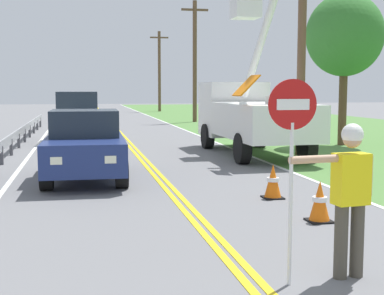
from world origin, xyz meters
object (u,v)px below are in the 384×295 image
Objects in this scene: stop_sign_paddle at (292,135)px; utility_pole_mid at (195,59)px; roadside_tree_verge at (345,36)px; oncoming_sedan_nearest at (85,146)px; utility_pole_near at (302,34)px; flagger_worker at (350,190)px; oncoming_suv_second at (78,116)px; utility_pole_far at (159,70)px; utility_bucket_truck at (249,112)px; traffic_cone_mid at (273,182)px; traffic_cone_lead at (320,202)px.

utility_pole_mid is at bearing 80.07° from stop_sign_paddle.
roadside_tree_verge reaches higher than stop_sign_paddle.
utility_pole_near reaches higher than oncoming_sedan_nearest.
oncoming_suv_second reaches higher than flagger_worker.
utility_pole_mid reaches higher than roadside_tree_verge.
roadside_tree_verge is at bearing 63.20° from flagger_worker.
stop_sign_paddle is at bearing -99.93° from utility_pole_mid.
utility_pole_far is 33.37m from roadside_tree_verge.
oncoming_suv_second is 0.60× the size of utility_pole_far.
utility_bucket_truck is at bearing -93.24° from utility_pole_far.
stop_sign_paddle reaches higher than flagger_worker.
traffic_cone_mid is (1.52, 4.69, -1.37)m from stop_sign_paddle.
traffic_cone_mid is (-1.87, -7.55, -1.08)m from utility_bucket_truck.
utility_pole_far reaches higher than roadside_tree_verge.
traffic_cone_lead is at bearing -94.83° from utility_pole_far.
roadside_tree_verge is at bearing 61.38° from traffic_cone_lead.
flagger_worker is at bearing -110.18° from utility_pole_near.
utility_pole_far is (7.77, 29.66, 3.01)m from oncoming_suv_second.
oncoming_suv_second is 14.86m from utility_pole_mid.
utility_pole_mid is (5.26, 30.06, 2.48)m from stop_sign_paddle.
utility_pole_mid is 11.44× the size of traffic_cone_mid.
utility_pole_far is (0.47, 35.99, 0.04)m from utility_pole_near.
traffic_cone_lead is at bearing -97.61° from utility_pole_mid.
utility_pole_near is at bearing -91.06° from utility_pole_mid.
oncoming_suv_second is 6.64× the size of traffic_cone_lead.
utility_pole_mid is 1.03× the size of utility_pole_far.
oncoming_sedan_nearest is at bearing 110.96° from flagger_worker.
utility_pole_mid reaches higher than oncoming_suv_second.
roadside_tree_verge reaches higher than oncoming_suv_second.
stop_sign_paddle is at bearing -121.01° from traffic_cone_lead.
utility_pole_far is (5.38, 47.37, 2.36)m from stop_sign_paddle.
utility_bucket_truck is 1.47× the size of oncoming_suv_second.
flagger_worker is 2.61× the size of traffic_cone_mid.
oncoming_suv_second is 0.60× the size of utility_pole_near.
utility_pole_mid reaches higher than flagger_worker.
utility_pole_near is 11.00× the size of traffic_cone_lead.
utility_pole_mid reaches higher than traffic_cone_lead.
roadside_tree_verge is at bearing 60.92° from stop_sign_paddle.
stop_sign_paddle is 0.34× the size of utility_bucket_truck.
flagger_worker is 12.40m from utility_pole_near.
traffic_cone_lead is 1.00× the size of traffic_cone_mid.
roadside_tree_verge reaches higher than flagger_worker.
stop_sign_paddle reaches higher than traffic_cone_lead.
roadside_tree_verge is (7.07, 14.01, 3.22)m from flagger_worker.
stop_sign_paddle is (-0.76, -0.09, 0.66)m from flagger_worker.
utility_bucket_truck is at bearing -43.41° from oncoming_suv_second.
utility_pole_far is at bearing 79.15° from oncoming_sedan_nearest.
oncoming_suv_second is 11.31m from roadside_tree_verge.
utility_pole_far is at bearing 94.22° from roadside_tree_verge.
utility_pole_near is (7.31, -6.33, 2.97)m from oncoming_suv_second.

